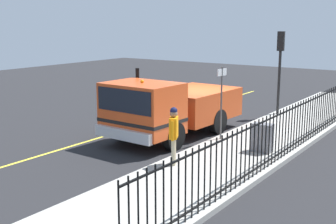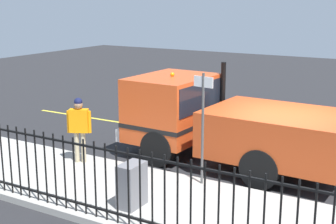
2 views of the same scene
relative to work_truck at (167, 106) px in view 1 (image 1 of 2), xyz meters
name	(u,v)px [view 1 (image 1 of 2)]	position (x,y,z in m)	size (l,w,h in m)	color
ground_plane	(199,129)	(0.24, 1.90, -1.22)	(51.38, 51.38, 0.00)	#232326
sidewalk_slab	(269,138)	(3.21, 1.90, -1.15)	(3.10, 23.35, 0.15)	#A3A099
lane_marking	(152,122)	(-2.11, 1.90, -1.22)	(0.12, 21.02, 0.01)	yellow
work_truck	(167,106)	(0.00, 0.00, 0.00)	(2.75, 6.09, 2.58)	#D84C1E
worker_standing	(174,130)	(2.22, -2.87, -0.02)	(0.41, 0.58, 1.72)	orange
iron_fence	(307,120)	(4.58, 1.90, -0.29)	(0.04, 19.89, 1.55)	black
traffic_light_near	(280,56)	(1.96, 5.95, 1.55)	(0.33, 0.26, 3.69)	black
utility_cabinet	(262,138)	(3.81, -0.13, -0.61)	(0.63, 0.37, 0.92)	slate
traffic_cone	(159,114)	(-2.03, 2.29, -0.94)	(0.40, 0.40, 0.57)	orange
street_sign	(221,95)	(1.94, 0.54, 0.52)	(0.10, 0.50, 2.59)	#4C4C4C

